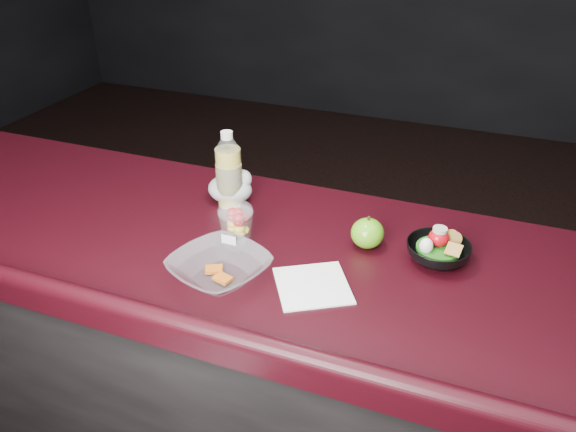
# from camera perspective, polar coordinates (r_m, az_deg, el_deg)

# --- Properties ---
(counter) EXTENTS (4.06, 0.71, 1.02)m
(counter) POSITION_cam_1_polar(r_m,az_deg,el_deg) (1.75, -1.34, -17.18)
(counter) COLOR black
(counter) RESTS_ON ground
(lemonade_bottle) EXTENTS (0.07, 0.07, 0.22)m
(lemonade_bottle) POSITION_cam_1_polar(r_m,az_deg,el_deg) (1.57, -6.01, 4.17)
(lemonade_bottle) COLOR gold
(lemonade_bottle) RESTS_ON counter
(fruit_cup) EXTENTS (0.09, 0.09, 0.13)m
(fruit_cup) POSITION_cam_1_polar(r_m,az_deg,el_deg) (1.39, -5.30, -0.82)
(fruit_cup) COLOR white
(fruit_cup) RESTS_ON counter
(green_apple) EXTENTS (0.08, 0.08, 0.09)m
(green_apple) POSITION_cam_1_polar(r_m,az_deg,el_deg) (1.41, 8.07, -1.73)
(green_apple) COLOR #3D8E10
(green_apple) RESTS_ON counter
(plastic_bag) EXTENTS (0.13, 0.11, 0.09)m
(plastic_bag) POSITION_cam_1_polar(r_m,az_deg,el_deg) (1.61, -5.75, 2.87)
(plastic_bag) COLOR silver
(plastic_bag) RESTS_ON counter
(snack_bowl) EXTENTS (0.18, 0.18, 0.08)m
(snack_bowl) POSITION_cam_1_polar(r_m,az_deg,el_deg) (1.40, 14.96, -3.38)
(snack_bowl) COLOR black
(snack_bowl) RESTS_ON counter
(takeout_bowl) EXTENTS (0.28, 0.28, 0.05)m
(takeout_bowl) POSITION_cam_1_polar(r_m,az_deg,el_deg) (1.30, -6.98, -5.30)
(takeout_bowl) COLOR silver
(takeout_bowl) RESTS_ON counter
(paper_napkin) EXTENTS (0.22, 0.22, 0.00)m
(paper_napkin) POSITION_cam_1_polar(r_m,az_deg,el_deg) (1.28, 2.52, -7.07)
(paper_napkin) COLOR white
(paper_napkin) RESTS_ON counter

